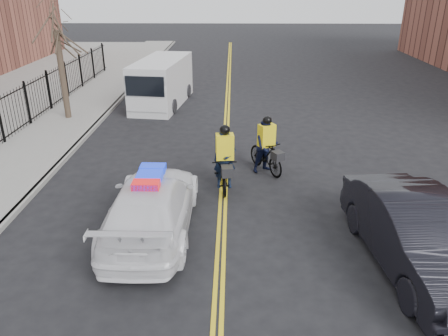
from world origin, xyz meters
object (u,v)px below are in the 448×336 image
cargo_van (161,83)px  dark_sedan (417,235)px  cyclist_near (225,166)px  cyclist_far (266,150)px  police_cruiser (152,205)px

cargo_van → dark_sedan: bearing=-53.4°
dark_sedan → cyclist_near: bearing=131.1°
dark_sedan → cyclist_far: (-3.08, 5.48, -0.07)m
cyclist_near → cyclist_far: bearing=35.5°
cargo_van → police_cruiser: bearing=-75.3°
cargo_van → cyclist_near: bearing=-63.3°
dark_sedan → cargo_van: bearing=113.7°
cyclist_near → cyclist_far: size_ratio=1.10×
cyclist_near → cyclist_far: 1.90m
cargo_van → cyclist_far: 10.09m
police_cruiser → cyclist_far: size_ratio=2.61×
dark_sedan → cargo_van: 16.38m
police_cruiser → cyclist_far: (3.29, 4.02, 0.03)m
police_cruiser → cargo_van: size_ratio=0.89×
cyclist_far → police_cruiser: bearing=-158.1°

